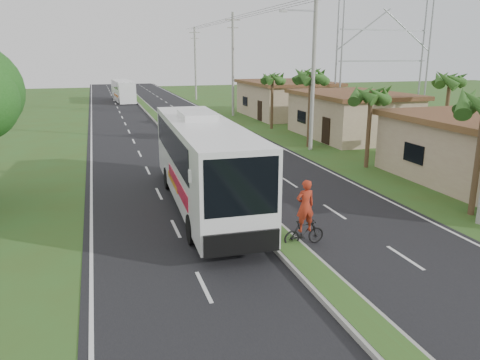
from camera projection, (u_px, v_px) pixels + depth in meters
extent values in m
plane|color=#3A531E|center=(311.00, 272.00, 14.90)|extent=(180.00, 180.00, 0.00)
cube|color=black|center=(189.00, 151.00, 33.35)|extent=(14.00, 160.00, 0.02)
cube|color=gray|center=(189.00, 150.00, 33.33)|extent=(1.20, 160.00, 0.17)
cube|color=#3A531E|center=(189.00, 149.00, 33.30)|extent=(0.95, 160.00, 0.02)
cube|color=silver|center=(91.00, 157.00, 31.45)|extent=(0.12, 160.00, 0.01)
cube|color=silver|center=(277.00, 146.00, 35.25)|extent=(0.12, 160.00, 0.01)
cube|color=tan|center=(351.00, 117.00, 38.73)|extent=(7.00, 10.00, 3.35)
cube|color=#4F281C|center=(352.00, 94.00, 38.25)|extent=(7.60, 10.60, 0.32)
cube|color=tan|center=(286.00, 100.00, 51.62)|extent=(8.00, 11.00, 3.50)
cube|color=#4F281C|center=(286.00, 83.00, 51.13)|extent=(8.60, 11.60, 0.32)
cylinder|color=#473321|center=(478.00, 158.00, 19.56)|extent=(0.26, 0.26, 5.00)
cylinder|color=#473321|center=(369.00, 130.00, 28.03)|extent=(0.26, 0.26, 4.60)
cylinder|color=#473321|center=(309.00, 110.00, 34.22)|extent=(0.26, 0.26, 5.40)
cylinder|color=#473321|center=(272.00, 103.00, 42.74)|extent=(0.26, 0.26, 4.80)
cylinder|color=#473321|center=(446.00, 114.00, 33.02)|extent=(0.26, 0.26, 5.20)
cylinder|color=gray|center=(314.00, 64.00, 32.35)|extent=(0.28, 0.28, 12.00)
cube|color=gray|center=(299.00, 10.00, 31.09)|extent=(2.40, 0.10, 0.10)
cylinder|color=gray|center=(233.00, 65.00, 50.93)|extent=(0.28, 0.28, 11.00)
cube|color=gray|center=(233.00, 20.00, 49.70)|extent=(1.60, 0.12, 0.12)
cube|color=gray|center=(233.00, 28.00, 49.91)|extent=(1.20, 0.10, 0.10)
cylinder|color=gray|center=(195.00, 64.00, 69.45)|extent=(0.28, 0.28, 10.50)
cube|color=gray|center=(195.00, 33.00, 68.29)|extent=(1.60, 0.12, 0.12)
cube|color=gray|center=(195.00, 38.00, 68.50)|extent=(1.20, 0.10, 0.10)
cylinder|color=gray|center=(341.00, 61.00, 45.37)|extent=(0.18, 0.18, 12.00)
cylinder|color=gray|center=(428.00, 61.00, 48.20)|extent=(0.18, 0.18, 12.00)
cylinder|color=gray|center=(336.00, 61.00, 46.29)|extent=(0.18, 0.18, 12.00)
cylinder|color=gray|center=(422.00, 61.00, 49.13)|extent=(0.18, 0.18, 12.00)
cube|color=gray|center=(383.00, 61.00, 47.25)|extent=(10.00, 0.14, 0.14)
cube|color=gray|center=(385.00, 30.00, 46.46)|extent=(10.00, 0.14, 0.14)
cube|color=white|center=(203.00, 160.00, 20.63)|extent=(3.11, 12.92, 3.37)
cube|color=black|center=(200.00, 141.00, 21.04)|extent=(3.07, 10.36, 1.35)
cube|color=black|center=(241.00, 187.00, 14.57)|extent=(2.41, 0.22, 1.89)
cube|color=#B90F2B|center=(209.00, 182.00, 19.61)|extent=(2.91, 5.65, 0.59)
cube|color=orange|center=(202.00, 179.00, 21.18)|extent=(2.83, 3.30, 0.27)
cube|color=white|center=(197.00, 115.00, 21.35)|extent=(1.58, 2.62, 0.30)
cylinder|color=black|center=(192.00, 229.00, 16.96)|extent=(0.38, 1.12, 1.11)
cylinder|color=black|center=(256.00, 223.00, 17.57)|extent=(0.38, 1.12, 1.11)
cylinder|color=black|center=(168.00, 178.00, 23.94)|extent=(0.38, 1.12, 1.11)
cylinder|color=black|center=(214.00, 175.00, 24.55)|extent=(0.38, 1.12, 1.11)
cube|color=white|center=(123.00, 91.00, 67.22)|extent=(2.85, 10.40, 2.86)
cube|color=black|center=(122.00, 84.00, 67.40)|extent=(2.74, 7.72, 0.97)
cube|color=#D95D15|center=(124.00, 95.00, 66.56)|extent=(2.58, 5.05, 0.31)
cylinder|color=black|center=(120.00, 102.00, 63.35)|extent=(0.32, 0.87, 0.86)
cylinder|color=black|center=(135.00, 101.00, 64.01)|extent=(0.32, 0.87, 0.86)
cylinder|color=black|center=(114.00, 97.00, 70.62)|extent=(0.32, 0.87, 0.86)
cylinder|color=black|center=(127.00, 96.00, 71.29)|extent=(0.32, 0.87, 0.86)
imported|color=black|center=(304.00, 233.00, 16.84)|extent=(1.61, 0.53, 0.95)
imported|color=maroon|center=(305.00, 206.00, 16.57)|extent=(0.72, 0.49, 1.91)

